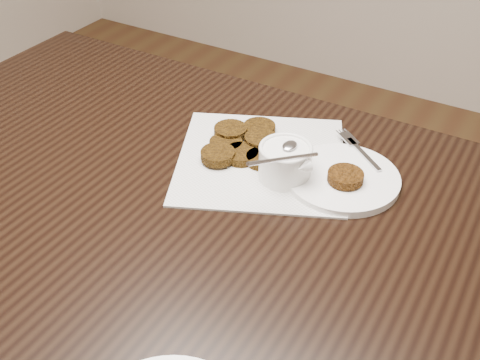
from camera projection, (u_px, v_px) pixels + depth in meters
The scene contains 5 objects.
table at pixel (191, 338), 1.22m from camera, with size 1.39×0.89×0.75m, color black.
napkin at pixel (261, 160), 1.09m from camera, with size 0.31×0.31×0.00m, color silver.
sauce_ramekin at pixel (286, 147), 1.01m from camera, with size 0.12×0.12×0.13m, color white, non-canonical shape.
patty_cluster at pixel (240, 145), 1.11m from camera, with size 0.22×0.22×0.02m, color #56360B, non-canonical shape.
plate_with_patty at pixel (343, 175), 1.03m from camera, with size 0.20×0.20×0.03m, color white, non-canonical shape.
Camera 1 is at (0.50, -0.58, 1.38)m, focal length 43.38 mm.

